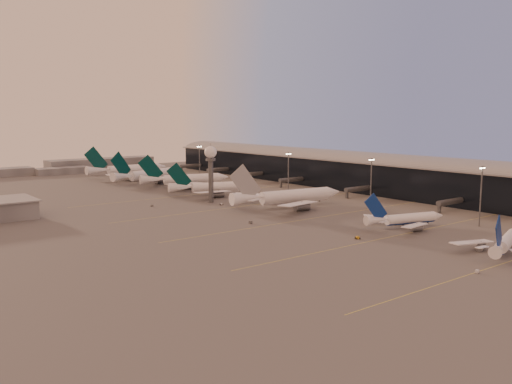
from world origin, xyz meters
TOP-DOWN VIEW (x-y plane):
  - ground at (0.00, 0.00)m, footprint 700.00×700.00m
  - taxiway_markings at (30.00, 56.00)m, footprint 180.00×185.25m
  - terminal at (107.88, 110.09)m, footprint 57.00×362.00m
  - radar_tower at (5.00, 120.00)m, footprint 6.40×6.40m
  - mast_a at (58.00, 0.00)m, footprint 3.60×0.56m
  - mast_b at (55.00, 55.00)m, footprint 3.60×0.56m
  - mast_c at (50.00, 110.00)m, footprint 3.60×0.56m
  - mast_d at (48.00, 200.00)m, footprint 3.60×0.56m
  - distant_horizon at (2.62, 325.14)m, footprint 165.00×37.50m
  - narrowbody_near at (23.15, -29.29)m, footprint 38.38×30.12m
  - narrowbody_mid at (31.41, 16.91)m, footprint 38.04×29.96m
  - widebody_white at (27.58, 84.03)m, footprint 64.31×51.20m
  - greentail_a at (21.21, 141.69)m, footprint 51.61×41.05m
  - greentail_b at (26.37, 182.11)m, footprint 57.71×46.02m
  - greentail_c at (18.61, 219.42)m, footprint 60.15×47.86m
  - greentail_d at (22.15, 258.14)m, footprint 65.18×52.62m
  - gsv_truck_a at (-4.78, -35.65)m, footprint 5.29×2.42m
  - gsv_catering_a at (50.07, -12.86)m, footprint 5.45×4.11m
  - gsv_tug_mid at (0.75, 15.03)m, footprint 4.02×3.22m
  - gsv_truck_b at (40.90, 38.39)m, footprint 5.55×3.56m
  - gsv_truck_c at (-12.48, 62.49)m, footprint 6.32×4.02m
  - gsv_catering_b at (62.17, 60.92)m, footprint 5.07×2.79m
  - gsv_tug_far at (4.37, 109.50)m, footprint 2.93×3.69m
  - gsv_truck_d at (-25.86, 127.24)m, footprint 2.20×5.45m
  - gsv_tug_hangar at (47.97, 159.69)m, footprint 4.34×3.23m

SIDE VIEW (x-z plane):
  - ground at x=0.00m, z-range 0.00..0.00m
  - taxiway_markings at x=30.00m, z-range 0.00..0.02m
  - gsv_tug_far at x=4.37m, z-range 0.01..0.93m
  - gsv_tug_mid at x=0.75m, z-range 0.01..1.01m
  - gsv_tug_hangar at x=47.97m, z-range 0.02..1.12m
  - gsv_truck_a at x=-4.78m, z-range 0.02..2.08m
  - gsv_truck_b at x=40.90m, z-range 0.02..2.13m
  - gsv_truck_d at x=-25.86m, z-range 0.02..2.20m
  - gsv_truck_c at x=-12.48m, z-range 0.02..2.43m
  - gsv_catering_b at x=62.17m, z-range 0.00..3.97m
  - gsv_catering_a at x=50.07m, z-range 0.00..4.09m
  - narrowbody_mid at x=31.41m, z-range -4.52..10.67m
  - narrowbody_near at x=23.15m, z-range -4.62..10.91m
  - greentail_a at x=21.21m, z-range -6.26..13.10m
  - greentail_b at x=26.37m, z-range -6.92..14.49m
  - distant_horizon at x=2.62m, z-range -0.61..8.39m
  - widebody_white at x=27.58m, z-range -7.41..15.28m
  - greentail_c at x=18.61m, z-range -7.28..15.24m
  - greentail_d at x=22.15m, z-range -7.65..16.02m
  - terminal at x=107.88m, z-range -1.00..22.04m
  - mast_a at x=58.00m, z-range 1.24..26.24m
  - mast_b at x=55.00m, z-range 1.24..26.24m
  - mast_c at x=50.00m, z-range 1.24..26.24m
  - mast_d at x=48.00m, z-range 1.24..26.24m
  - radar_tower at x=5.00m, z-range 5.40..36.50m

